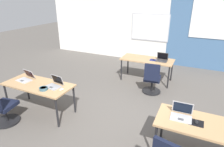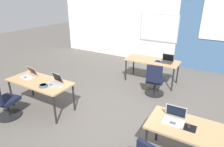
{
  "view_description": "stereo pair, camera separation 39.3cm",
  "coord_description": "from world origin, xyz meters",
  "px_view_note": "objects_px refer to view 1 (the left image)",
  "views": [
    {
      "loc": [
        1.42,
        -3.45,
        2.6
      ],
      "look_at": [
        -0.36,
        0.37,
        0.85
      ],
      "focal_mm": 30.97,
      "sensor_mm": 36.0,
      "label": 1
    },
    {
      "loc": [
        1.77,
        -3.27,
        2.6
      ],
      "look_at": [
        -0.36,
        0.37,
        0.85
      ],
      "focal_mm": 30.97,
      "sensor_mm": 36.0,
      "label": 2
    }
  ],
  "objects_px": {
    "mouse_near_left_inner": "(62,89)",
    "laptop_far_right": "(162,59)",
    "laptop_near_left_inner": "(54,84)",
    "laptop_near_right_inner": "(181,114)",
    "desk_near_left": "(38,86)",
    "desk_near_right": "(209,128)",
    "snack_bowl": "(43,88)",
    "chair_near_left_end": "(2,109)",
    "mouse_near_right_inner": "(196,122)",
    "laptop_near_left_end": "(26,78)",
    "mouse_far_right": "(154,59)",
    "desk_far_center": "(147,61)",
    "chair_far_right": "(152,81)"
  },
  "relations": [
    {
      "from": "desk_near_left",
      "to": "snack_bowl",
      "type": "height_order",
      "value": "snack_bowl"
    },
    {
      "from": "desk_near_left",
      "to": "laptop_far_right",
      "type": "relative_size",
      "value": 4.82
    },
    {
      "from": "desk_near_right",
      "to": "laptop_near_left_inner",
      "type": "relative_size",
      "value": 4.34
    },
    {
      "from": "desk_near_right",
      "to": "mouse_near_left_inner",
      "type": "bearing_deg",
      "value": -179.62
    },
    {
      "from": "snack_bowl",
      "to": "chair_near_left_end",
      "type": "bearing_deg",
      "value": -142.41
    },
    {
      "from": "mouse_far_right",
      "to": "snack_bowl",
      "type": "bearing_deg",
      "value": -118.99
    },
    {
      "from": "chair_far_right",
      "to": "chair_near_left_end",
      "type": "bearing_deg",
      "value": 40.55
    },
    {
      "from": "mouse_near_left_inner",
      "to": "laptop_far_right",
      "type": "relative_size",
      "value": 0.33
    },
    {
      "from": "laptop_near_left_end",
      "to": "mouse_near_left_inner",
      "type": "xyz_separation_m",
      "value": [
        1.1,
        -0.07,
        -0.03
      ]
    },
    {
      "from": "chair_near_left_end",
      "to": "snack_bowl",
      "type": "xyz_separation_m",
      "value": [
        0.7,
        0.54,
        0.38
      ]
    },
    {
      "from": "mouse_near_left_inner",
      "to": "chair_far_right",
      "type": "height_order",
      "value": "chair_far_right"
    },
    {
      "from": "laptop_near_left_end",
      "to": "laptop_near_left_inner",
      "type": "relative_size",
      "value": 1.0
    },
    {
      "from": "mouse_far_right",
      "to": "laptop_near_right_inner",
      "type": "bearing_deg",
      "value": -67.71
    },
    {
      "from": "desk_far_center",
      "to": "mouse_far_right",
      "type": "distance_m",
      "value": 0.23
    },
    {
      "from": "mouse_near_right_inner",
      "to": "laptop_near_left_end",
      "type": "bearing_deg",
      "value": 178.8
    },
    {
      "from": "laptop_near_right_inner",
      "to": "chair_near_left_end",
      "type": "bearing_deg",
      "value": -169.41
    },
    {
      "from": "laptop_near_left_end",
      "to": "laptop_near_right_inner",
      "type": "distance_m",
      "value": 3.5
    },
    {
      "from": "desk_far_center",
      "to": "chair_far_right",
      "type": "xyz_separation_m",
      "value": [
        0.37,
        -0.79,
        -0.28
      ]
    },
    {
      "from": "desk_far_center",
      "to": "snack_bowl",
      "type": "height_order",
      "value": "snack_bowl"
    },
    {
      "from": "desk_far_center",
      "to": "mouse_far_right",
      "type": "xyz_separation_m",
      "value": [
        0.21,
        -0.03,
        0.08
      ]
    },
    {
      "from": "desk_far_center",
      "to": "chair_far_right",
      "type": "relative_size",
      "value": 1.74
    },
    {
      "from": "mouse_near_left_inner",
      "to": "laptop_far_right",
      "type": "distance_m",
      "value": 3.21
    },
    {
      "from": "chair_far_right",
      "to": "mouse_near_right_inner",
      "type": "bearing_deg",
      "value": 113.47
    },
    {
      "from": "chair_near_left_end",
      "to": "laptop_near_right_inner",
      "type": "xyz_separation_m",
      "value": [
        3.45,
        0.75,
        0.39
      ]
    },
    {
      "from": "laptop_near_left_end",
      "to": "mouse_far_right",
      "type": "bearing_deg",
      "value": 56.15
    },
    {
      "from": "chair_near_left_end",
      "to": "laptop_far_right",
      "type": "bearing_deg",
      "value": -135.02
    },
    {
      "from": "mouse_near_right_inner",
      "to": "chair_near_left_end",
      "type": "bearing_deg",
      "value": -169.47
    },
    {
      "from": "chair_far_right",
      "to": "mouse_near_left_inner",
      "type": "bearing_deg",
      "value": 47.64
    },
    {
      "from": "laptop_near_right_inner",
      "to": "chair_far_right",
      "type": "relative_size",
      "value": 0.37
    },
    {
      "from": "laptop_near_left_end",
      "to": "laptop_near_left_inner",
      "type": "bearing_deg",
      "value": 8.19
    },
    {
      "from": "laptop_near_left_end",
      "to": "laptop_near_right_inner",
      "type": "height_order",
      "value": "laptop_near_right_inner"
    },
    {
      "from": "laptop_near_left_end",
      "to": "desk_far_center",
      "type": "bearing_deg",
      "value": 59.02
    },
    {
      "from": "mouse_near_left_inner",
      "to": "chair_far_right",
      "type": "xyz_separation_m",
      "value": [
        1.44,
        2.03,
        -0.36
      ]
    },
    {
      "from": "laptop_near_left_end",
      "to": "chair_near_left_end",
      "type": "height_order",
      "value": "laptop_near_left_end"
    },
    {
      "from": "laptop_far_right",
      "to": "chair_far_right",
      "type": "xyz_separation_m",
      "value": [
        -0.07,
        -0.81,
        -0.39
      ]
    },
    {
      "from": "laptop_near_left_inner",
      "to": "laptop_far_right",
      "type": "xyz_separation_m",
      "value": [
        1.77,
        2.75,
        0.0
      ]
    },
    {
      "from": "desk_near_right",
      "to": "chair_near_left_end",
      "type": "relative_size",
      "value": 1.74
    },
    {
      "from": "desk_far_center",
      "to": "chair_near_left_end",
      "type": "height_order",
      "value": "chair_near_left_end"
    },
    {
      "from": "desk_near_right",
      "to": "laptop_near_right_inner",
      "type": "distance_m",
      "value": 0.44
    },
    {
      "from": "desk_far_center",
      "to": "laptop_far_right",
      "type": "bearing_deg",
      "value": 2.18
    },
    {
      "from": "laptop_near_right_inner",
      "to": "laptop_far_right",
      "type": "bearing_deg",
      "value": 105.95
    },
    {
      "from": "desk_near_right",
      "to": "laptop_far_right",
      "type": "bearing_deg",
      "value": 114.87
    },
    {
      "from": "chair_far_right",
      "to": "laptop_far_right",
      "type": "bearing_deg",
      "value": -101.8
    },
    {
      "from": "mouse_far_right",
      "to": "desk_near_right",
      "type": "bearing_deg",
      "value": -60.93
    },
    {
      "from": "desk_near_left",
      "to": "laptop_far_right",
      "type": "bearing_deg",
      "value": 52.08
    },
    {
      "from": "laptop_near_left_end",
      "to": "chair_near_left_end",
      "type": "bearing_deg",
      "value": -79.2
    },
    {
      "from": "laptop_near_left_inner",
      "to": "mouse_near_right_inner",
      "type": "height_order",
      "value": "laptop_near_left_inner"
    },
    {
      "from": "laptop_near_left_inner",
      "to": "laptop_near_right_inner",
      "type": "xyz_separation_m",
      "value": [
        2.65,
        -0.02,
        0.0
      ]
    },
    {
      "from": "desk_near_right",
      "to": "mouse_far_right",
      "type": "relative_size",
      "value": 14.43
    },
    {
      "from": "desk_far_center",
      "to": "laptop_near_left_inner",
      "type": "bearing_deg",
      "value": -115.89
    }
  ]
}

